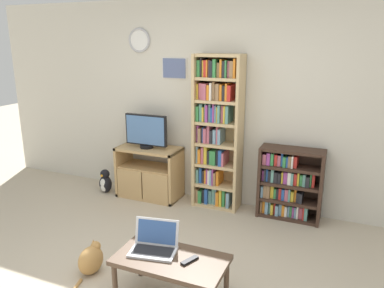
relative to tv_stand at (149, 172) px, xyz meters
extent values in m
cube|color=beige|center=(0.92, 0.29, 0.95)|extent=(6.93, 0.06, 2.60)
torus|color=#B2B2B7|center=(-0.22, 0.25, 1.74)|extent=(0.32, 0.03, 0.32)
cylinder|color=white|center=(-0.22, 0.25, 1.74)|extent=(0.27, 0.02, 0.27)
cube|color=silver|center=(0.28, 0.25, 1.39)|extent=(0.35, 0.01, 0.27)
cube|color=slate|center=(0.28, 0.25, 1.39)|extent=(0.32, 0.02, 0.25)
cube|color=tan|center=(-0.41, 0.02, 0.00)|extent=(0.04, 0.44, 0.70)
cube|color=tan|center=(0.41, 0.02, 0.00)|extent=(0.04, 0.44, 0.70)
cube|color=tan|center=(0.00, 0.02, 0.33)|extent=(0.85, 0.44, 0.04)
cube|color=tan|center=(0.00, 0.02, -0.33)|extent=(0.85, 0.44, 0.04)
cube|color=tan|center=(0.00, 0.02, 0.07)|extent=(0.78, 0.40, 0.04)
cube|color=tan|center=(-0.20, -0.19, -0.12)|extent=(0.37, 0.02, 0.38)
cube|color=tan|center=(0.20, -0.19, -0.12)|extent=(0.37, 0.02, 0.38)
cylinder|color=black|center=(-0.02, 0.00, 0.37)|extent=(0.18, 0.18, 0.04)
cube|color=black|center=(-0.02, 0.00, 0.59)|extent=(0.59, 0.05, 0.41)
cube|color=#4770A8|center=(-0.02, -0.03, 0.59)|extent=(0.56, 0.01, 0.38)
cube|color=tan|center=(0.67, 0.08, 0.62)|extent=(0.04, 0.31, 1.94)
cube|color=tan|center=(1.23, 0.08, 0.62)|extent=(0.04, 0.31, 1.94)
cube|color=tan|center=(0.95, 0.23, 0.62)|extent=(0.59, 0.02, 1.94)
cube|color=tan|center=(0.95, 0.08, -0.33)|extent=(0.52, 0.27, 0.04)
cube|color=tan|center=(0.95, 0.08, -0.06)|extent=(0.52, 0.27, 0.04)
cube|color=tan|center=(0.95, 0.08, 0.21)|extent=(0.52, 0.27, 0.04)
cube|color=tan|center=(0.95, 0.08, 0.48)|extent=(0.52, 0.27, 0.04)
cube|color=tan|center=(0.95, 0.08, 0.75)|extent=(0.52, 0.27, 0.04)
cube|color=tan|center=(0.95, 0.08, 1.03)|extent=(0.52, 0.27, 0.04)
cube|color=tan|center=(0.95, 0.08, 1.30)|extent=(0.52, 0.27, 0.04)
cube|color=tan|center=(0.95, 0.08, 1.57)|extent=(0.52, 0.27, 0.04)
cube|color=#93704C|center=(0.71, 0.09, -0.22)|extent=(0.03, 0.24, 0.18)
cube|color=#388947|center=(0.75, 0.09, -0.23)|extent=(0.04, 0.25, 0.17)
cube|color=#232328|center=(0.80, 0.10, -0.22)|extent=(0.04, 0.20, 0.18)
cube|color=#2856A8|center=(0.84, 0.09, -0.21)|extent=(0.04, 0.24, 0.20)
cube|color=#5B9389|center=(0.88, 0.10, -0.22)|extent=(0.04, 0.20, 0.18)
cube|color=#5B9389|center=(0.93, 0.10, -0.20)|extent=(0.04, 0.19, 0.23)
cube|color=#759EB7|center=(0.96, 0.10, -0.20)|extent=(0.02, 0.20, 0.22)
cube|color=orange|center=(0.99, 0.09, -0.22)|extent=(0.04, 0.24, 0.19)
cube|color=gold|center=(1.03, 0.09, -0.20)|extent=(0.03, 0.24, 0.22)
cube|color=#388947|center=(1.07, 0.10, -0.20)|extent=(0.04, 0.22, 0.23)
cube|color=orange|center=(1.10, 0.10, -0.22)|extent=(0.02, 0.20, 0.19)
cube|color=#759EB7|center=(1.13, 0.09, -0.21)|extent=(0.04, 0.25, 0.20)
cube|color=#5B9389|center=(0.71, 0.10, 0.05)|extent=(0.03, 0.23, 0.18)
cube|color=#2856A8|center=(0.75, 0.10, 0.06)|extent=(0.03, 0.20, 0.20)
cube|color=#232328|center=(0.78, 0.10, 0.04)|extent=(0.03, 0.20, 0.17)
cube|color=orange|center=(0.81, 0.10, 0.05)|extent=(0.02, 0.20, 0.18)
cube|color=#9E4293|center=(0.84, 0.10, 0.06)|extent=(0.02, 0.20, 0.20)
cube|color=white|center=(0.87, 0.09, 0.05)|extent=(0.03, 0.23, 0.19)
cube|color=#759EB7|center=(0.90, 0.09, 0.06)|extent=(0.03, 0.25, 0.21)
cube|color=#9E4293|center=(0.92, 0.09, 0.07)|extent=(0.02, 0.24, 0.22)
cube|color=#93704C|center=(0.95, 0.09, 0.04)|extent=(0.03, 0.25, 0.17)
cube|color=orange|center=(0.98, 0.10, 0.05)|extent=(0.03, 0.22, 0.19)
cube|color=#759EB7|center=(0.71, 0.10, 0.34)|extent=(0.02, 0.22, 0.21)
cube|color=orange|center=(0.74, 0.09, 0.32)|extent=(0.04, 0.25, 0.19)
cube|color=#B75B70|center=(0.78, 0.10, 0.34)|extent=(0.03, 0.23, 0.21)
cube|color=gold|center=(0.82, 0.10, 0.34)|extent=(0.04, 0.23, 0.22)
cube|color=#232328|center=(0.86, 0.10, 0.32)|extent=(0.03, 0.22, 0.17)
cube|color=#388947|center=(0.90, 0.10, 0.32)|extent=(0.04, 0.23, 0.18)
cube|color=#388947|center=(0.94, 0.09, 0.32)|extent=(0.03, 0.24, 0.18)
cube|color=#232328|center=(0.98, 0.10, 0.33)|extent=(0.03, 0.21, 0.20)
cube|color=#2856A8|center=(1.02, 0.09, 0.33)|extent=(0.04, 0.24, 0.20)
cube|color=#B75B70|center=(1.05, 0.09, 0.31)|extent=(0.03, 0.25, 0.17)
cube|color=#9E4293|center=(0.71, 0.10, 0.61)|extent=(0.02, 0.20, 0.21)
cube|color=#93704C|center=(0.74, 0.09, 0.59)|extent=(0.04, 0.25, 0.19)
cube|color=#2856A8|center=(0.78, 0.10, 0.60)|extent=(0.02, 0.20, 0.19)
cube|color=#B75B70|center=(0.81, 0.10, 0.59)|extent=(0.04, 0.23, 0.19)
cube|color=#B75B70|center=(0.85, 0.10, 0.61)|extent=(0.03, 0.21, 0.22)
cube|color=#232328|center=(0.89, 0.10, 0.58)|extent=(0.04, 0.21, 0.17)
cube|color=#759EB7|center=(0.93, 0.10, 0.59)|extent=(0.04, 0.20, 0.18)
cube|color=#B75B70|center=(0.96, 0.10, 0.61)|extent=(0.02, 0.20, 0.22)
cube|color=#759EB7|center=(0.99, 0.10, 0.60)|extent=(0.03, 0.22, 0.19)
cube|color=#388947|center=(0.71, 0.09, 0.87)|extent=(0.03, 0.24, 0.19)
cube|color=#5B9389|center=(0.75, 0.10, 0.88)|extent=(0.04, 0.21, 0.21)
cube|color=gold|center=(0.78, 0.10, 0.86)|extent=(0.02, 0.23, 0.18)
cube|color=#5B9389|center=(0.81, 0.10, 0.88)|extent=(0.02, 0.20, 0.22)
cube|color=#9E4293|center=(0.83, 0.09, 0.88)|extent=(0.03, 0.24, 0.21)
cube|color=#5B9389|center=(0.86, 0.10, 0.88)|extent=(0.03, 0.19, 0.22)
cube|color=#2856A8|center=(0.89, 0.10, 0.86)|extent=(0.03, 0.21, 0.18)
cube|color=#9E4293|center=(0.92, 0.10, 0.89)|extent=(0.02, 0.22, 0.23)
cube|color=#759EB7|center=(0.94, 0.10, 0.88)|extent=(0.02, 0.21, 0.21)
cube|color=gold|center=(0.96, 0.10, 0.87)|extent=(0.02, 0.20, 0.19)
cube|color=#5B9389|center=(0.99, 0.09, 0.88)|extent=(0.03, 0.24, 0.22)
cube|color=#B75B70|center=(1.03, 0.10, 0.88)|extent=(0.03, 0.19, 0.21)
cube|color=gold|center=(1.06, 0.09, 0.88)|extent=(0.02, 0.24, 0.21)
cube|color=#5B9389|center=(1.09, 0.10, 0.88)|extent=(0.04, 0.23, 0.21)
cube|color=gold|center=(0.71, 0.10, 1.14)|extent=(0.02, 0.22, 0.19)
cube|color=#B75B70|center=(0.74, 0.10, 1.14)|extent=(0.04, 0.20, 0.20)
cube|color=#B75B70|center=(0.77, 0.10, 1.14)|extent=(0.02, 0.22, 0.19)
cube|color=#B75B70|center=(0.81, 0.09, 1.14)|extent=(0.04, 0.25, 0.19)
cube|color=orange|center=(0.85, 0.09, 1.13)|extent=(0.03, 0.24, 0.18)
cube|color=white|center=(0.88, 0.09, 1.15)|extent=(0.02, 0.24, 0.20)
cube|color=#93704C|center=(0.91, 0.10, 1.15)|extent=(0.03, 0.20, 0.22)
cube|color=#93704C|center=(0.94, 0.10, 1.14)|extent=(0.02, 0.20, 0.19)
cube|color=#93704C|center=(0.97, 0.09, 1.14)|extent=(0.04, 0.24, 0.20)
cube|color=orange|center=(1.01, 0.10, 1.14)|extent=(0.03, 0.23, 0.19)
cube|color=#232328|center=(1.04, 0.10, 1.13)|extent=(0.04, 0.22, 0.18)
cube|color=orange|center=(1.07, 0.09, 1.15)|extent=(0.02, 0.24, 0.21)
cube|color=red|center=(1.11, 0.09, 1.14)|extent=(0.04, 0.24, 0.19)
cube|color=#388947|center=(0.72, 0.10, 1.41)|extent=(0.04, 0.21, 0.20)
cube|color=#232328|center=(0.75, 0.10, 1.43)|extent=(0.02, 0.21, 0.22)
cube|color=gold|center=(0.77, 0.10, 1.41)|extent=(0.02, 0.19, 0.19)
cube|color=red|center=(0.80, 0.10, 1.41)|extent=(0.03, 0.21, 0.20)
cube|color=orange|center=(0.83, 0.10, 1.42)|extent=(0.02, 0.23, 0.20)
cube|color=#B75B70|center=(0.85, 0.10, 1.41)|extent=(0.02, 0.20, 0.20)
cube|color=#232328|center=(0.88, 0.09, 1.41)|extent=(0.04, 0.25, 0.19)
cube|color=#388947|center=(0.92, 0.09, 1.42)|extent=(0.04, 0.24, 0.21)
cube|color=#93704C|center=(0.97, 0.10, 1.40)|extent=(0.04, 0.20, 0.17)
cube|color=orange|center=(1.00, 0.10, 1.42)|extent=(0.03, 0.23, 0.21)
cube|color=#232328|center=(1.04, 0.09, 1.41)|extent=(0.03, 0.23, 0.19)
cube|color=#388947|center=(1.07, 0.09, 1.42)|extent=(0.02, 0.25, 0.20)
cube|color=#B75B70|center=(1.09, 0.10, 1.41)|extent=(0.03, 0.20, 0.19)
cube|color=#93704C|center=(1.13, 0.09, 1.41)|extent=(0.04, 0.23, 0.19)
cube|color=orange|center=(1.17, 0.10, 1.43)|extent=(0.03, 0.23, 0.22)
cube|color=#3D281E|center=(1.52, 0.09, 0.09)|extent=(0.04, 0.29, 0.87)
cube|color=#3D281E|center=(2.22, 0.09, 0.09)|extent=(0.04, 0.29, 0.87)
cube|color=#3D281E|center=(1.87, 0.23, 0.09)|extent=(0.74, 0.02, 0.87)
cube|color=#3D281E|center=(1.87, 0.09, -0.33)|extent=(0.67, 0.25, 0.04)
cube|color=#3D281E|center=(1.87, 0.09, -0.12)|extent=(0.67, 0.25, 0.04)
cube|color=#3D281E|center=(1.87, 0.09, 0.09)|extent=(0.67, 0.25, 0.04)
cube|color=#3D281E|center=(1.87, 0.09, 0.29)|extent=(0.67, 0.25, 0.04)
cube|color=#3D281E|center=(1.87, 0.09, 0.50)|extent=(0.67, 0.25, 0.04)
cube|color=#93704C|center=(1.55, 0.10, -0.24)|extent=(0.02, 0.22, 0.15)
cube|color=orange|center=(1.58, 0.11, -0.24)|extent=(0.03, 0.19, 0.15)
cube|color=#759EB7|center=(1.62, 0.10, -0.23)|extent=(0.04, 0.22, 0.16)
cube|color=#5B9389|center=(1.65, 0.11, -0.23)|extent=(0.02, 0.19, 0.16)
cube|color=gold|center=(1.69, 0.10, -0.25)|extent=(0.03, 0.22, 0.13)
cube|color=red|center=(1.71, 0.11, -0.23)|extent=(0.02, 0.18, 0.16)
cube|color=#759EB7|center=(1.75, 0.10, -0.25)|extent=(0.04, 0.23, 0.13)
cube|color=#759EB7|center=(1.78, 0.11, -0.24)|extent=(0.04, 0.19, 0.14)
cube|color=orange|center=(1.82, 0.11, -0.24)|extent=(0.03, 0.20, 0.14)
cube|color=white|center=(1.85, 0.11, -0.25)|extent=(0.03, 0.21, 0.13)
cube|color=#759EB7|center=(1.88, 0.11, -0.25)|extent=(0.02, 0.18, 0.14)
cube|color=#388947|center=(1.91, 0.11, -0.24)|extent=(0.03, 0.18, 0.14)
cube|color=#9E4293|center=(1.93, 0.11, -0.24)|extent=(0.02, 0.19, 0.14)
cube|color=#759EB7|center=(1.96, 0.11, -0.25)|extent=(0.02, 0.19, 0.14)
cube|color=white|center=(1.99, 0.11, -0.23)|extent=(0.02, 0.21, 0.17)
cube|color=#B75B70|center=(2.02, 0.11, -0.24)|extent=(0.04, 0.18, 0.14)
cube|color=red|center=(2.05, 0.11, -0.23)|extent=(0.02, 0.21, 0.16)
cube|color=#5B9389|center=(2.08, 0.10, -0.23)|extent=(0.04, 0.22, 0.16)
cube|color=#759EB7|center=(1.55, 0.10, -0.03)|extent=(0.03, 0.23, 0.14)
cube|color=#93704C|center=(1.59, 0.10, -0.03)|extent=(0.03, 0.21, 0.16)
cube|color=#93704C|center=(1.63, 0.10, -0.02)|extent=(0.04, 0.22, 0.16)
cube|color=gold|center=(1.67, 0.11, -0.03)|extent=(0.04, 0.18, 0.16)
cube|color=#388947|center=(1.71, 0.11, -0.04)|extent=(0.03, 0.19, 0.13)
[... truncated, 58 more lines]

